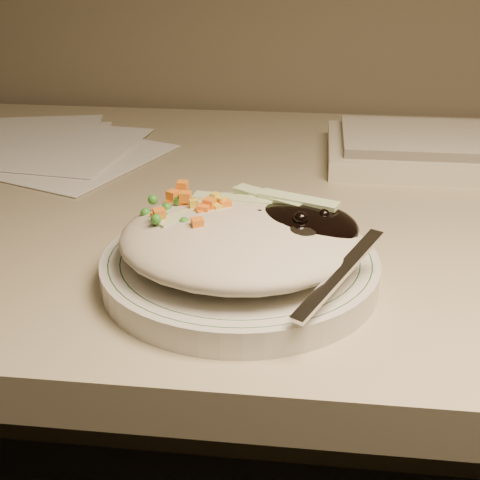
# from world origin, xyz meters

# --- Properties ---
(desk) EXTENTS (1.40, 0.70, 0.74)m
(desk) POSITION_xyz_m (0.00, 1.38, 0.54)
(desk) COLOR tan
(desk) RESTS_ON ground
(plate) EXTENTS (0.23, 0.23, 0.02)m
(plate) POSITION_xyz_m (-0.07, 1.18, 0.75)
(plate) COLOR silver
(plate) RESTS_ON desk
(plate_rim) EXTENTS (0.21, 0.21, 0.00)m
(plate_rim) POSITION_xyz_m (-0.07, 1.18, 0.76)
(plate_rim) COLOR #144723
(plate_rim) RESTS_ON plate
(meal) EXTENTS (0.21, 0.19, 0.05)m
(meal) POSITION_xyz_m (-0.06, 1.18, 0.78)
(meal) COLOR beige
(meal) RESTS_ON plate
(papers) EXTENTS (0.44, 0.33, 0.00)m
(papers) POSITION_xyz_m (-0.41, 1.51, 0.74)
(papers) COLOR white
(papers) RESTS_ON desk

